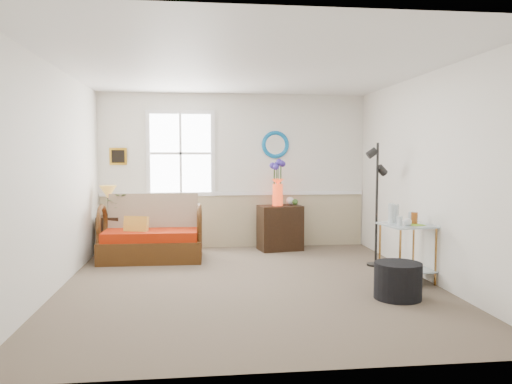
{
  "coord_description": "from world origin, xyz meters",
  "views": [
    {
      "loc": [
        -0.61,
        -5.96,
        1.57
      ],
      "look_at": [
        0.11,
        0.25,
        1.11
      ],
      "focal_mm": 35.0,
      "sensor_mm": 36.0,
      "label": 1
    }
  ],
  "objects": [
    {
      "name": "throw_pillow",
      "position": [
        -1.53,
        1.46,
        0.5
      ],
      "size": [
        0.37,
        0.19,
        0.36
      ],
      "primitive_type": null,
      "rotation": [
        0.0,
        0.0,
        -0.28
      ],
      "color": "orange",
      "rests_on": "loveseat"
    },
    {
      "name": "lamp_stand",
      "position": [
        -2.0,
        2.0,
        0.31
      ],
      "size": [
        0.36,
        0.36,
        0.62
      ],
      "primitive_type": null,
      "rotation": [
        0.0,
        0.0,
        -0.05
      ],
      "color": "black",
      "rests_on": "floor"
    },
    {
      "name": "loveseat",
      "position": [
        -1.31,
        1.56,
        0.49
      ],
      "size": [
        1.51,
        0.88,
        0.97
      ],
      "primitive_type": null,
      "rotation": [
        0.0,
        0.0,
        -0.02
      ],
      "color": "#552F10",
      "rests_on": "floor"
    },
    {
      "name": "picture",
      "position": [
        -1.92,
        2.48,
        1.55
      ],
      "size": [
        0.28,
        0.03,
        0.28
      ],
      "primitive_type": "cube",
      "color": "#B07E1E",
      "rests_on": "walls"
    },
    {
      "name": "wainscot",
      "position": [
        0.0,
        2.48,
        0.45
      ],
      "size": [
        4.46,
        0.02,
        0.9
      ],
      "primitive_type": "cube",
      "color": "tan",
      "rests_on": "walls"
    },
    {
      "name": "side_table",
      "position": [
        1.95,
        -0.12,
        0.36
      ],
      "size": [
        0.64,
        0.64,
        0.72
      ],
      "primitive_type": null,
      "rotation": [
        0.0,
        0.0,
        0.14
      ],
      "color": "#9F6D31",
      "rests_on": "floor"
    },
    {
      "name": "table_lamp",
      "position": [
        -2.02,
        2.02,
        0.86
      ],
      "size": [
        0.34,
        0.34,
        0.48
      ],
      "primitive_type": null,
      "rotation": [
        0.0,
        0.0,
        -0.37
      ],
      "color": "#B78431",
      "rests_on": "lamp_stand"
    },
    {
      "name": "potted_plant",
      "position": [
        -1.86,
        1.98,
        0.75
      ],
      "size": [
        0.35,
        0.38,
        0.28
      ],
      "primitive_type": "imported",
      "rotation": [
        0.0,
        0.0,
        0.07
      ],
      "color": "#3A6427",
      "rests_on": "lamp_stand"
    },
    {
      "name": "mirror",
      "position": [
        0.7,
        2.48,
        1.75
      ],
      "size": [
        0.47,
        0.07,
        0.47
      ],
      "primitive_type": "torus",
      "rotation": [
        1.57,
        0.0,
        0.0
      ],
      "color": "#1B8AC7",
      "rests_on": "walls"
    },
    {
      "name": "ceiling",
      "position": [
        0.0,
        0.0,
        2.6
      ],
      "size": [
        4.5,
        5.0,
        0.01
      ],
      "primitive_type": "cube",
      "color": "white",
      "rests_on": "walls"
    },
    {
      "name": "ottoman",
      "position": [
        1.55,
        -0.8,
        0.2
      ],
      "size": [
        0.67,
        0.67,
        0.4
      ],
      "primitive_type": "cylinder",
      "rotation": [
        0.0,
        0.0,
        0.37
      ],
      "color": "black",
      "rests_on": "floor"
    },
    {
      "name": "cabinet",
      "position": [
        0.73,
        2.13,
        0.37
      ],
      "size": [
        0.75,
        0.55,
        0.74
      ],
      "primitive_type": null,
      "rotation": [
        0.0,
        0.0,
        0.16
      ],
      "color": "black",
      "rests_on": "floor"
    },
    {
      "name": "floor",
      "position": [
        0.0,
        0.0,
        0.0
      ],
      "size": [
        4.5,
        5.0,
        0.01
      ],
      "primitive_type": "cube",
      "color": "#7A6756",
      "rests_on": "ground"
    },
    {
      "name": "chair_rail",
      "position": [
        0.0,
        2.47,
        0.92
      ],
      "size": [
        4.46,
        0.04,
        0.06
      ],
      "primitive_type": "cube",
      "color": "white",
      "rests_on": "walls"
    },
    {
      "name": "flower_vase",
      "position": [
        0.69,
        2.16,
        1.11
      ],
      "size": [
        0.29,
        0.29,
        0.74
      ],
      "primitive_type": null,
      "rotation": [
        0.0,
        0.0,
        0.47
      ],
      "color": "#ED3B16",
      "rests_on": "cabinet"
    },
    {
      "name": "tabletop_items",
      "position": [
        1.93,
        -0.08,
        0.85
      ],
      "size": [
        0.51,
        0.51,
        0.25
      ],
      "primitive_type": null,
      "rotation": [
        0.0,
        0.0,
        0.26
      ],
      "color": "silver",
      "rests_on": "side_table"
    },
    {
      "name": "floor_lamp",
      "position": [
        1.89,
        0.81,
        0.87
      ],
      "size": [
        0.27,
        0.27,
        1.74
      ],
      "primitive_type": null,
      "rotation": [
        0.0,
        0.0,
        -0.08
      ],
      "color": "black",
      "rests_on": "floor"
    },
    {
      "name": "walls",
      "position": [
        0.0,
        0.0,
        1.3
      ],
      "size": [
        4.51,
        5.01,
        2.6
      ],
      "color": "white",
      "rests_on": "floor"
    },
    {
      "name": "window",
      "position": [
        -0.9,
        2.47,
        1.6
      ],
      "size": [
        1.14,
        0.06,
        1.44
      ],
      "primitive_type": null,
      "color": "white",
      "rests_on": "walls"
    }
  ]
}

